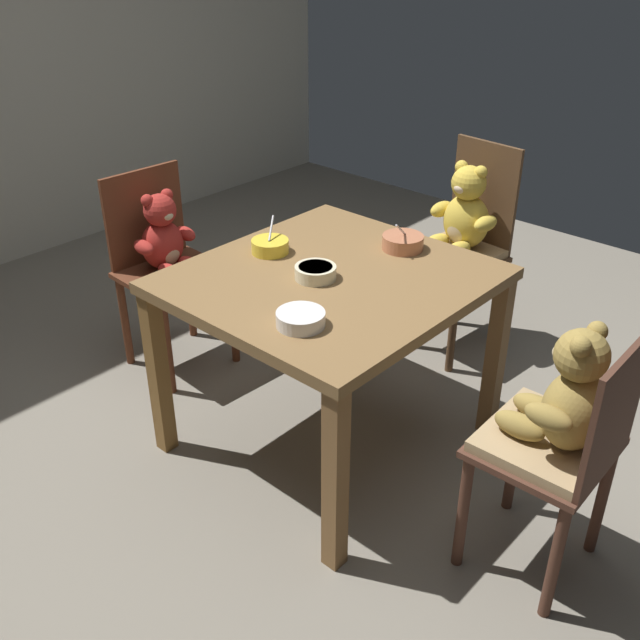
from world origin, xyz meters
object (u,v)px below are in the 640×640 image
(porridge_bowl_cream_center, at_px, (316,272))
(dining_table, at_px, (330,298))
(teddy_chair_near_right, at_px, (462,230))
(porridge_bowl_white_near_left, at_px, (301,319))
(porridge_bowl_yellow_far_center, at_px, (270,246))
(teddy_chair_far_center, at_px, (165,250))
(teddy_chair_near_front, at_px, (564,420))
(porridge_bowl_terracotta_near_right, at_px, (403,242))

(porridge_bowl_cream_center, bearing_deg, dining_table, -20.06)
(teddy_chair_near_right, xyz_separation_m, porridge_bowl_white_near_left, (-1.29, -0.22, 0.16))
(dining_table, relative_size, porridge_bowl_yellow_far_center, 7.32)
(porridge_bowl_cream_center, relative_size, porridge_bowl_white_near_left, 0.95)
(teddy_chair_far_center, xyz_separation_m, porridge_bowl_white_near_left, (-0.30, -1.10, 0.20))
(teddy_chair_near_right, height_order, porridge_bowl_yellow_far_center, teddy_chair_near_right)
(dining_table, xyz_separation_m, teddy_chair_far_center, (-0.03, 0.93, -0.08))
(porridge_bowl_yellow_far_center, bearing_deg, teddy_chair_near_right, -14.18)
(teddy_chair_near_front, relative_size, porridge_bowl_yellow_far_center, 6.29)
(teddy_chair_far_center, xyz_separation_m, porridge_bowl_yellow_far_center, (0.02, -0.64, 0.20))
(teddy_chair_far_center, distance_m, porridge_bowl_cream_center, 0.93)
(dining_table, distance_m, porridge_bowl_terracotta_near_right, 0.37)
(teddy_chair_far_center, bearing_deg, porridge_bowl_terracotta_near_right, 24.03)
(teddy_chair_far_center, bearing_deg, porridge_bowl_white_near_left, -12.33)
(porridge_bowl_cream_center, height_order, porridge_bowl_white_near_left, same)
(dining_table, distance_m, porridge_bowl_yellow_far_center, 0.32)
(teddy_chair_near_front, height_order, teddy_chair_far_center, teddy_chair_near_front)
(porridge_bowl_white_near_left, bearing_deg, dining_table, 26.91)
(porridge_bowl_terracotta_near_right, relative_size, porridge_bowl_cream_center, 1.13)
(dining_table, relative_size, porridge_bowl_white_near_left, 6.67)
(porridge_bowl_yellow_far_center, bearing_deg, porridge_bowl_terracotta_near_right, -44.26)
(porridge_bowl_white_near_left, bearing_deg, porridge_bowl_terracotta_near_right, 9.47)
(teddy_chair_near_front, height_order, teddy_chair_near_right, teddy_chair_near_right)
(teddy_chair_near_front, bearing_deg, teddy_chair_near_right, -46.91)
(teddy_chair_far_center, distance_m, porridge_bowl_white_near_left, 1.16)
(dining_table, distance_m, porridge_bowl_cream_center, 0.13)
(dining_table, bearing_deg, porridge_bowl_terracotta_near_right, -8.78)
(porridge_bowl_terracotta_near_right, distance_m, porridge_bowl_cream_center, 0.41)
(dining_table, xyz_separation_m, porridge_bowl_white_near_left, (-0.33, -0.17, 0.12))
(teddy_chair_near_right, distance_m, porridge_bowl_white_near_left, 1.32)
(teddy_chair_near_right, distance_m, porridge_bowl_cream_center, 1.03)
(teddy_chair_far_center, relative_size, teddy_chair_near_right, 0.92)
(porridge_bowl_cream_center, xyz_separation_m, porridge_bowl_white_near_left, (-0.27, -0.19, 0.00))
(teddy_chair_near_front, relative_size, porridge_bowl_white_near_left, 5.74)
(porridge_bowl_terracotta_near_right, bearing_deg, teddy_chair_far_center, 111.13)
(teddy_chair_near_right, height_order, porridge_bowl_terracotta_near_right, teddy_chair_near_right)
(teddy_chair_far_center, bearing_deg, dining_table, 4.79)
(teddy_chair_near_right, relative_size, porridge_bowl_yellow_far_center, 6.85)
(teddy_chair_near_front, height_order, porridge_bowl_yellow_far_center, teddy_chair_near_front)
(teddy_chair_near_right, distance_m, porridge_bowl_terracotta_near_right, 0.64)
(porridge_bowl_yellow_far_center, distance_m, porridge_bowl_cream_center, 0.28)
(teddy_chair_near_front, relative_size, teddy_chair_near_right, 0.92)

